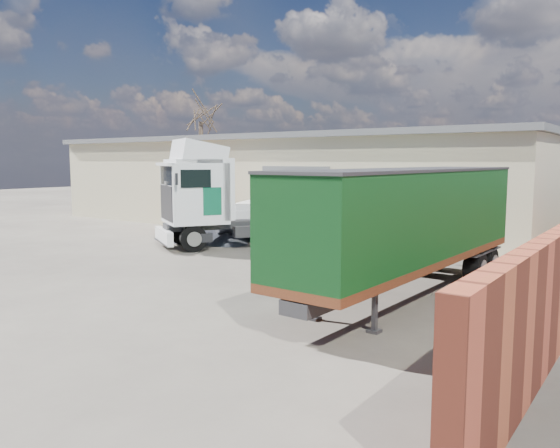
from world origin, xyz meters
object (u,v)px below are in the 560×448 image
Objects in this scene: box_trailer at (410,219)px; panel_van at (263,218)px; bare_tree at (201,110)px; tractor_unit at (215,202)px; orange_skip at (196,217)px.

box_trailer reaches higher than panel_van.
bare_tree is 21.23m from tractor_unit.
tractor_unit is (14.54, -14.30, -5.90)m from bare_tree.
box_trailer is 2.31× the size of panel_van.
bare_tree is 1.30× the size of tractor_unit.
tractor_unit is at bearing 163.48° from box_trailer.
orange_skip is at bearing 157.40° from box_trailer.
box_trailer is at bearing 12.65° from tractor_unit.
bare_tree reaches higher than tractor_unit.
panel_van is (-11.07, 7.55, -1.29)m from box_trailer.
bare_tree is 18.96m from panel_van.
bare_tree reaches higher than box_trailer.
tractor_unit reaches higher than panel_van.
tractor_unit is 4.08m from panel_van.
panel_van is 4.28m from orange_skip.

